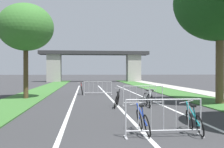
% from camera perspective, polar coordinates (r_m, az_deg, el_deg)
% --- Properties ---
extents(grass_verge_left, '(2.64, 55.19, 0.05)m').
position_cam_1_polar(grass_verge_left, '(25.57, -14.69, -3.47)').
color(grass_verge_left, '#386B2D').
rests_on(grass_verge_left, ground).
extents(grass_verge_right, '(2.64, 55.19, 0.05)m').
position_cam_1_polar(grass_verge_right, '(26.31, 10.59, -3.35)').
color(grass_verge_right, '#386B2D').
rests_on(grass_verge_right, ground).
extents(sidewalk_path_right, '(2.09, 55.19, 0.08)m').
position_cam_1_polar(sidewalk_path_right, '(27.07, 15.40, -3.22)').
color(sidewalk_path_right, '#ADA89E').
rests_on(sidewalk_path_right, ground).
extents(lane_stripe_center, '(0.14, 31.93, 0.01)m').
position_cam_1_polar(lane_stripe_center, '(18.74, -0.49, -4.97)').
color(lane_stripe_center, silver).
rests_on(lane_stripe_center, ground).
extents(lane_stripe_right_lane, '(0.14, 31.93, 0.01)m').
position_cam_1_polar(lane_stripe_right_lane, '(19.11, 6.71, -4.87)').
color(lane_stripe_right_lane, silver).
rests_on(lane_stripe_right_lane, ground).
extents(lane_stripe_left_lane, '(0.14, 31.93, 0.01)m').
position_cam_1_polar(lane_stripe_left_lane, '(18.68, -7.86, -4.99)').
color(lane_stripe_left_lane, silver).
rests_on(lane_stripe_left_lane, ground).
extents(overpass_bridge, '(19.21, 3.13, 5.39)m').
position_cam_1_polar(overpass_bridge, '(48.29, -3.72, 2.52)').
color(overpass_bridge, '#2D2D30').
rests_on(overpass_bridge, ground).
extents(tree_left_cypress_far, '(3.63, 3.63, 6.24)m').
position_cam_1_polar(tree_left_cypress_far, '(18.82, -17.67, 9.29)').
color(tree_left_cypress_far, '#4C3823').
rests_on(tree_left_cypress_far, ground).
extents(tree_right_pine_near, '(5.07, 5.07, 7.80)m').
position_cam_1_polar(tree_right_pine_near, '(16.55, 21.74, 13.82)').
color(tree_right_pine_near, brown).
rests_on(tree_right_pine_near, ground).
extents(crowd_barrier_nearest, '(2.16, 0.46, 1.05)m').
position_cam_1_polar(crowd_barrier_nearest, '(7.66, 10.79, -9.12)').
color(crowd_barrier_nearest, '#ADADB2').
rests_on(crowd_barrier_nearest, ground).
extents(crowd_barrier_second, '(2.17, 0.50, 1.05)m').
position_cam_1_polar(crowd_barrier_second, '(14.41, 6.54, -4.58)').
color(crowd_barrier_second, '#ADADB2').
rests_on(crowd_barrier_second, ground).
extents(crowd_barrier_third, '(2.16, 0.45, 1.05)m').
position_cam_1_polar(crowd_barrier_third, '(20.88, -2.98, -3.00)').
color(crowd_barrier_third, '#ADADB2').
rests_on(crowd_barrier_third, ground).
extents(bicycle_blue_0, '(0.43, 1.65, 0.87)m').
position_cam_1_polar(bicycle_blue_0, '(8.05, 6.48, -9.76)').
color(bicycle_blue_0, black).
rests_on(bicycle_blue_0, ground).
extents(bicycle_black_1, '(0.71, 1.59, 0.96)m').
position_cam_1_polar(bicycle_black_1, '(13.67, 1.05, -5.54)').
color(bicycle_black_1, black).
rests_on(bicycle_black_1, ground).
extents(bicycle_red_2, '(0.52, 1.65, 0.97)m').
position_cam_1_polar(bicycle_red_2, '(21.35, -6.34, -3.29)').
color(bicycle_red_2, black).
rests_on(bicycle_red_2, ground).
extents(bicycle_teal_3, '(0.44, 1.64, 0.91)m').
position_cam_1_polar(bicycle_teal_3, '(8.38, 16.85, -9.42)').
color(bicycle_teal_3, black).
rests_on(bicycle_teal_3, ground).
extents(bicycle_silver_4, '(0.54, 1.69, 0.90)m').
position_cam_1_polar(bicycle_silver_4, '(14.06, 7.84, -5.39)').
color(bicycle_silver_4, black).
rests_on(bicycle_silver_4, ground).
extents(bicycle_white_5, '(0.48, 1.67, 0.90)m').
position_cam_1_polar(bicycle_white_5, '(15.00, 7.52, -5.02)').
color(bicycle_white_5, black).
rests_on(bicycle_white_5, ground).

